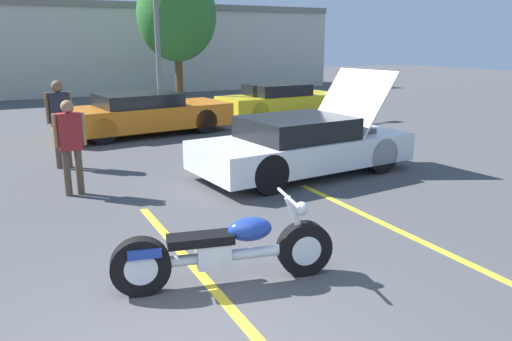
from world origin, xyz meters
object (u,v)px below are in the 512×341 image
object	(u,v)px
parked_car_right_row	(280,100)
spectator_near_motorcycle	(70,140)
tree_background	(177,15)
spectator_by_show_car	(60,116)
show_car_hood_open	(304,145)
motorcycle	(225,251)
parked_car_mid_row	(144,114)

from	to	relation	value
parked_car_right_row	spectator_near_motorcycle	xyz separation A→B (m)	(-7.90, -6.75, 0.43)
parked_car_right_row	spectator_near_motorcycle	size ratio (longest dim) A/B	2.81
tree_background	spectator_by_show_car	size ratio (longest dim) A/B	3.05
spectator_by_show_car	spectator_near_motorcycle	bearing A→B (deg)	-91.79
show_car_hood_open	spectator_by_show_car	distance (m)	5.01
motorcycle	parked_car_right_row	world-z (taller)	parked_car_right_row
tree_background	spectator_by_show_car	world-z (taller)	tree_background
spectator_by_show_car	parked_car_right_row	bearing A→B (deg)	30.72
show_car_hood_open	spectator_near_motorcycle	distance (m)	4.34
show_car_hood_open	spectator_near_motorcycle	size ratio (longest dim) A/B	2.76
tree_background	spectator_near_motorcycle	distance (m)	13.71
parked_car_right_row	show_car_hood_open	bearing A→B (deg)	-120.70
parked_car_mid_row	spectator_near_motorcycle	distance (m)	5.83
spectator_near_motorcycle	tree_background	bearing A→B (deg)	63.90
tree_background	spectator_near_motorcycle	size ratio (longest dim) A/B	3.38
motorcycle	parked_car_right_row	xyz separation A→B (m)	(6.88, 10.93, 0.15)
tree_background	motorcycle	bearing A→B (deg)	-106.76
motorcycle	spectator_by_show_car	bearing A→B (deg)	110.49
motorcycle	show_car_hood_open	world-z (taller)	show_car_hood_open
show_car_hood_open	spectator_by_show_car	xyz separation A→B (m)	(-4.23, 2.64, 0.51)
motorcycle	show_car_hood_open	bearing A→B (deg)	59.77
parked_car_right_row	spectator_by_show_car	xyz separation A→B (m)	(-7.83, -4.66, 0.55)
show_car_hood_open	spectator_by_show_car	size ratio (longest dim) A/B	2.49
spectator_by_show_car	show_car_hood_open	bearing A→B (deg)	-32.02
tree_background	motorcycle	world-z (taller)	tree_background
spectator_near_motorcycle	parked_car_mid_row	bearing A→B (deg)	63.67
motorcycle	spectator_by_show_car	distance (m)	6.38
tree_background	spectator_by_show_car	distance (m)	11.85
parked_car_right_row	spectator_by_show_car	world-z (taller)	spectator_by_show_car
motorcycle	spectator_near_motorcycle	world-z (taller)	spectator_near_motorcycle
parked_car_mid_row	spectator_near_motorcycle	world-z (taller)	spectator_near_motorcycle
spectator_near_motorcycle	parked_car_right_row	bearing A→B (deg)	40.52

